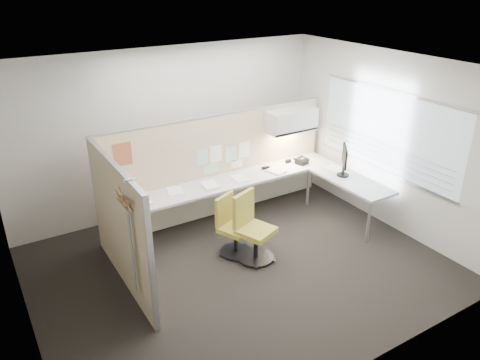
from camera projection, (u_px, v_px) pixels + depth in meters
floor at (240, 267)px, 6.69m from camera, size 5.50×4.50×0.01m
ceiling at (240, 69)px, 5.54m from camera, size 5.50×4.50×0.01m
wall_back at (170, 131)px, 7.86m from camera, size 5.50×0.02×2.80m
wall_front at (365, 261)px, 4.36m from camera, size 5.50×0.02×2.80m
wall_left at (12, 234)px, 4.80m from camera, size 0.02×4.50×2.80m
wall_right at (387, 141)px, 7.42m from camera, size 0.02×4.50×2.80m
window_pane at (387, 132)px, 7.35m from camera, size 0.01×2.80×1.30m
partition_back at (218, 166)px, 7.84m from camera, size 4.10×0.06×1.75m
partition_left at (120, 226)px, 6.00m from camera, size 0.06×2.20×1.75m
desk at (252, 186)px, 7.76m from camera, size 4.00×2.07×0.73m
overhead_bin at (292, 120)px, 8.05m from camera, size 0.90×0.36×0.38m
task_light_strip at (291, 132)px, 8.14m from camera, size 0.60×0.06×0.02m
pinned_papers at (223, 157)px, 7.78m from camera, size 1.01×0.00×0.47m
poster at (123, 154)px, 6.82m from camera, size 0.28×0.00×0.35m
chair_left at (252, 230)px, 6.72m from camera, size 0.61×0.62×1.00m
chair_right at (232, 228)px, 6.87m from camera, size 0.55×0.57×0.90m
monitor at (344, 159)px, 7.71m from camera, size 0.32×0.40×0.51m
phone at (302, 161)px, 8.30m from camera, size 0.25×0.24×0.12m
stapler at (266, 168)px, 8.08m from camera, size 0.15×0.07×0.05m
tape_dispenser at (288, 161)px, 8.34m from camera, size 0.11×0.07×0.06m
coat_hook at (126, 211)px, 5.25m from camera, size 0.18×0.48×1.43m
paper_stack_0 at (142, 202)px, 6.93m from camera, size 0.26×0.32×0.03m
paper_stack_1 at (175, 191)px, 7.27m from camera, size 0.30×0.35×0.02m
paper_stack_2 at (210, 186)px, 7.42m from camera, size 0.26×0.32×0.04m
paper_stack_3 at (239, 178)px, 7.72m from camera, size 0.25×0.31×0.02m
paper_stack_4 at (276, 171)px, 7.98m from camera, size 0.30×0.35×0.03m
paper_stack_5 at (335, 169)px, 8.08m from camera, size 0.27×0.33×0.02m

